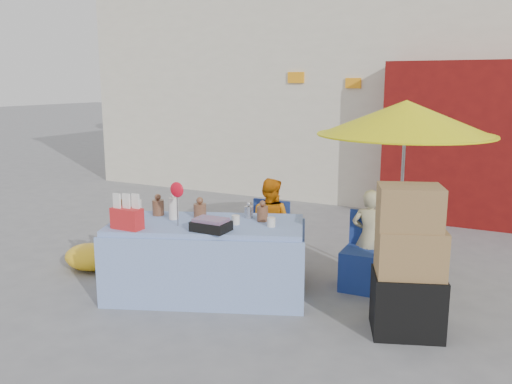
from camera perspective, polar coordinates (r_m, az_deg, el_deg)
The scene contains 10 objects.
ground at distance 6.17m, azimuth -2.27°, elevation -10.18°, with size 80.00×80.00×0.00m, color slate.
backdrop at distance 12.73m, azimuth 17.28°, elevation 14.78°, with size 14.00×8.00×7.80m.
market_table at distance 5.92m, azimuth -5.27°, elevation -6.89°, with size 2.32×1.70×1.27m.
chair_left at distance 6.65m, azimuth 0.92°, elevation -6.21°, with size 0.50×0.49×0.85m.
chair_right at distance 6.22m, azimuth 11.39°, elevation -7.70°, with size 0.50×0.49×0.85m.
vendor_orange at distance 6.67m, azimuth 1.44°, elevation -3.34°, with size 0.55×0.43×1.14m, color orange.
vendor_beige at distance 6.26m, azimuth 11.84°, elevation -4.73°, with size 0.41×0.27×1.11m, color tan.
umbrella at distance 6.10m, azimuth 15.49°, elevation 7.46°, with size 1.90×1.90×2.09m.
box_stack at distance 5.14m, azimuth 15.76°, elevation -7.56°, with size 0.77×0.70×1.39m.
tarp_bundle at distance 7.04m, azimuth -16.94°, elevation -6.54°, with size 0.70×0.56×0.31m, color yellow.
Camera 1 is at (2.83, -4.98, 2.29)m, focal length 38.00 mm.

